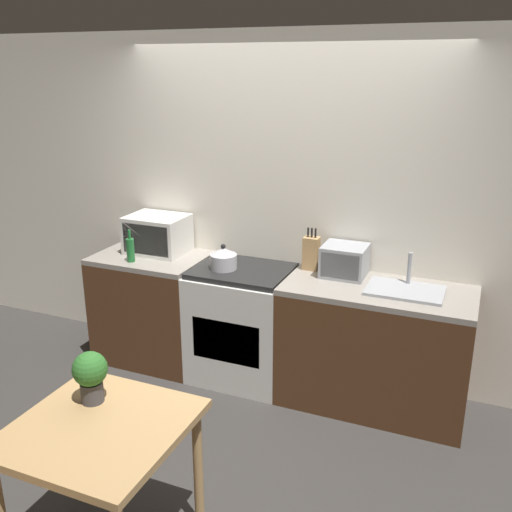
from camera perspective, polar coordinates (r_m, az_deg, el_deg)
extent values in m
plane|color=#33302D|center=(4.07, -2.37, -16.65)|extent=(16.00, 16.00, 0.00)
cube|color=silver|center=(4.38, 2.94, 4.70)|extent=(10.00, 0.06, 2.60)
cube|color=#4C2D19|center=(4.81, -10.21, -5.26)|extent=(0.87, 0.62, 0.86)
cube|color=gray|center=(4.65, -10.52, -0.17)|extent=(0.87, 0.62, 0.04)
cube|color=#4C2D19|center=(4.18, 11.71, -9.15)|extent=(1.30, 0.62, 0.86)
cube|color=gray|center=(3.99, 12.13, -3.42)|extent=(1.30, 0.62, 0.04)
cube|color=silver|center=(4.45, -1.34, -6.97)|extent=(0.74, 0.62, 0.86)
cube|color=black|center=(4.27, -1.39, -1.52)|extent=(0.71, 0.57, 0.04)
cube|color=black|center=(4.20, -3.04, -8.57)|extent=(0.53, 0.02, 0.32)
cylinder|color=#B7B7BC|center=(4.25, -3.27, -0.55)|extent=(0.20, 0.20, 0.11)
cone|color=#B7B7BC|center=(4.23, -3.29, 0.50)|extent=(0.19, 0.19, 0.05)
sphere|color=black|center=(4.22, -3.30, 0.97)|extent=(0.04, 0.04, 0.04)
cube|color=silver|center=(4.68, -9.82, 2.19)|extent=(0.46, 0.36, 0.30)
cube|color=black|center=(4.53, -11.00, 1.60)|extent=(0.41, 0.01, 0.24)
cylinder|color=#1E662D|center=(4.50, -12.45, 0.57)|extent=(0.06, 0.06, 0.18)
cylinder|color=#1E662D|center=(4.46, -12.56, 2.13)|extent=(0.02, 0.02, 0.07)
cube|color=tan|center=(4.23, 5.54, 0.26)|extent=(0.11, 0.09, 0.25)
cylinder|color=black|center=(4.19, 5.23, 2.37)|extent=(0.01, 0.01, 0.07)
cylinder|color=black|center=(4.19, 5.60, 2.33)|extent=(0.01, 0.01, 0.07)
cylinder|color=black|center=(4.18, 5.97, 2.29)|extent=(0.01, 0.01, 0.07)
cube|color=#999BA0|center=(4.14, 8.85, -0.46)|extent=(0.31, 0.28, 0.23)
cube|color=black|center=(4.02, 8.37, -1.03)|extent=(0.27, 0.01, 0.18)
cube|color=#999BA0|center=(3.96, 14.69, -3.35)|extent=(0.51, 0.35, 0.02)
cylinder|color=#999BA0|center=(4.03, 15.09, -1.17)|extent=(0.03, 0.03, 0.22)
cube|color=tan|center=(2.85, -15.40, -16.27)|extent=(0.77, 0.78, 0.04)
cylinder|color=tan|center=(3.45, -15.85, -17.30)|extent=(0.05, 0.05, 0.73)
cylinder|color=tan|center=(3.15, -5.80, -20.59)|extent=(0.05, 0.05, 0.73)
cylinder|color=#424247|center=(2.99, -16.06, -12.91)|extent=(0.11, 0.11, 0.11)
sphere|color=#2D6B28|center=(2.92, -16.28, -10.79)|extent=(0.17, 0.17, 0.17)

